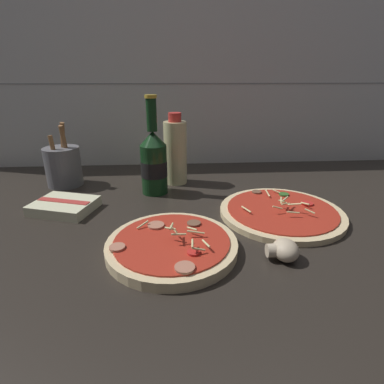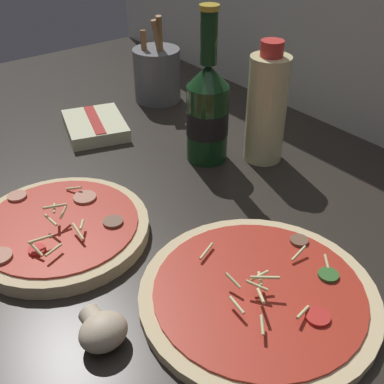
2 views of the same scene
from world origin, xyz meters
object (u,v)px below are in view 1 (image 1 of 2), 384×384
Objects in this scene: oil_bottle at (175,152)px; mushroom_left at (284,250)px; dish_towel at (64,206)px; pizza_near at (172,245)px; pizza_far at (281,212)px; utensil_crock at (63,166)px; beer_bottle at (154,161)px.

oil_bottle reaches higher than mushroom_left.
dish_towel is at bearing -145.85° from oil_bottle.
pizza_near is 0.86× the size of pizza_far.
pizza_far is 5.02× the size of mushroom_left.
oil_bottle is 3.66× the size of mushroom_left.
utensil_crock reaches higher than pizza_near.
oil_bottle is at bearing 113.46° from mushroom_left.
pizza_near is 1.33× the size of utensil_crock.
beer_bottle reaches higher than pizza_near.
mushroom_left is at bearing -54.69° from beer_bottle.
mushroom_left is (-5.77, -17.38, 1.08)cm from pizza_far.
oil_bottle reaches higher than utensil_crock.
pizza_far is at bearing 27.37° from pizza_near.
utensil_crock is (-30.87, 37.32, 4.72)cm from pizza_near.
pizza_far is 35.01cm from oil_bottle.
pizza_far is at bearing -28.93° from beer_bottle.
dish_towel is (-20.99, -10.49, -7.65)cm from beer_bottle.
beer_bottle is (-29.72, 16.43, 8.09)cm from pizza_far.
mushroom_left is at bearing -108.37° from pizza_far.
pizza_far is at bearing -23.35° from utensil_crock.
beer_bottle reaches higher than pizza_far.
utensil_crock is (-50.38, 41.62, 3.94)cm from mushroom_left.
beer_bottle is at bearing 125.31° from mushroom_left.
utensil_crock is at bearing 106.56° from dish_towel.
beer_bottle is 1.26× the size of oil_bottle.
mushroom_left is 0.35× the size of dish_towel.
pizza_near is 4.33× the size of mushroom_left.
dish_towel is at bearing 173.32° from pizza_far.
utensil_crock is 19.64cm from dish_towel.
oil_bottle is (5.91, 7.75, 0.54)cm from beer_bottle.
beer_bottle is 1.59× the size of dish_towel.
utensil_crock is 1.13× the size of dish_towel.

